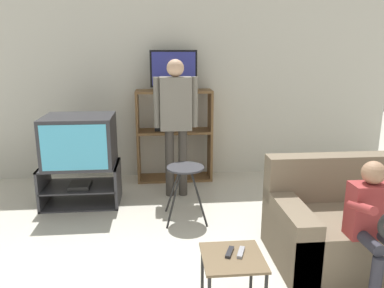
% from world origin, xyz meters
% --- Properties ---
extents(wall_back, '(6.40, 0.06, 2.60)m').
position_xyz_m(wall_back, '(0.00, 3.91, 1.30)').
color(wall_back, beige).
rests_on(wall_back, ground_plane).
extents(tv_stand, '(0.90, 0.54, 0.49)m').
position_xyz_m(tv_stand, '(-1.13, 2.88, 0.24)').
color(tv_stand, '#38383D').
rests_on(tv_stand, ground_plane).
extents(television_main, '(0.78, 0.64, 0.58)m').
position_xyz_m(television_main, '(-1.11, 2.87, 0.78)').
color(television_main, '#2D2D33').
rests_on(television_main, tv_stand).
extents(media_shelf, '(1.04, 0.36, 1.27)m').
position_xyz_m(media_shelf, '(0.02, 3.66, 0.65)').
color(media_shelf, brown).
rests_on(media_shelf, ground_plane).
extents(television_flat, '(0.63, 0.20, 0.53)m').
position_xyz_m(television_flat, '(0.02, 3.67, 1.52)').
color(television_flat, black).
rests_on(television_flat, media_shelf).
extents(folding_stool, '(0.45, 0.44, 0.60)m').
position_xyz_m(folding_stool, '(0.08, 2.34, 0.51)').
color(folding_stool, black).
rests_on(folding_stool, ground_plane).
extents(snack_table, '(0.43, 0.43, 0.42)m').
position_xyz_m(snack_table, '(0.30, 0.85, 0.36)').
color(snack_table, brown).
rests_on(snack_table, ground_plane).
extents(remote_control_black, '(0.09, 0.15, 0.02)m').
position_xyz_m(remote_control_black, '(0.28, 0.89, 0.43)').
color(remote_control_black, '#232328').
rests_on(remote_control_black, snack_table).
extents(remote_control_white, '(0.09, 0.15, 0.02)m').
position_xyz_m(remote_control_white, '(0.36, 0.88, 0.43)').
color(remote_control_white, gray).
rests_on(remote_control_white, snack_table).
extents(couch, '(1.57, 0.89, 0.87)m').
position_xyz_m(couch, '(1.56, 1.43, 0.30)').
color(couch, '#756651').
rests_on(couch, ground_plane).
extents(person_standing_adult, '(0.53, 0.21, 1.70)m').
position_xyz_m(person_standing_adult, '(0.02, 3.05, 1.04)').
color(person_standing_adult, '#3D3833').
rests_on(person_standing_adult, ground_plane).
extents(person_seated_child, '(0.33, 0.43, 1.03)m').
position_xyz_m(person_seated_child, '(1.34, 0.92, 0.61)').
color(person_seated_child, '#2D2D38').
rests_on(person_seated_child, ground_plane).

